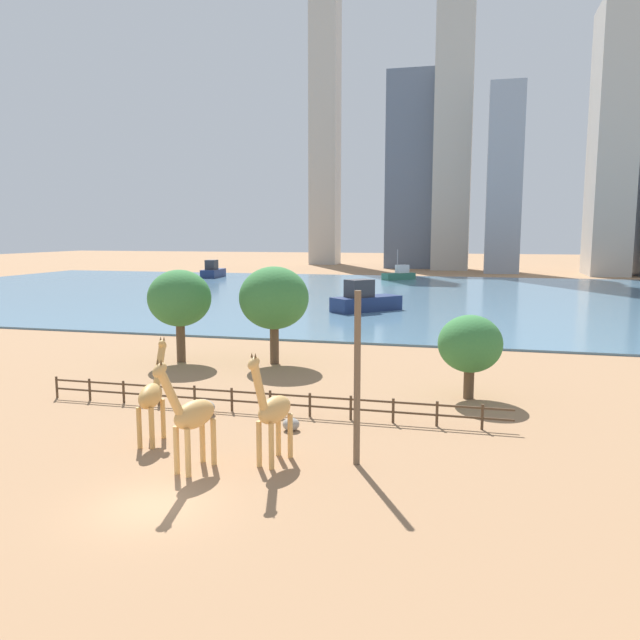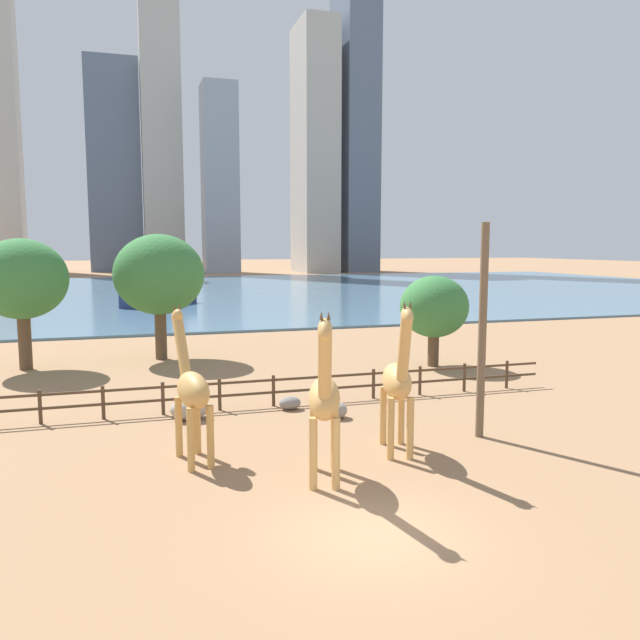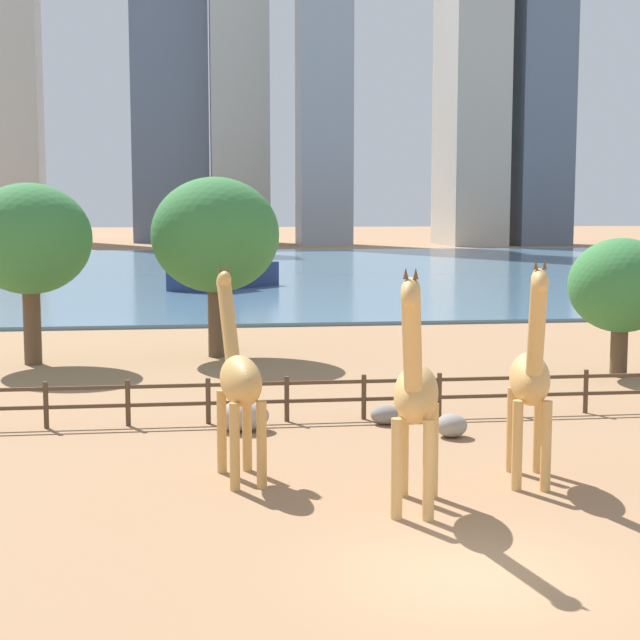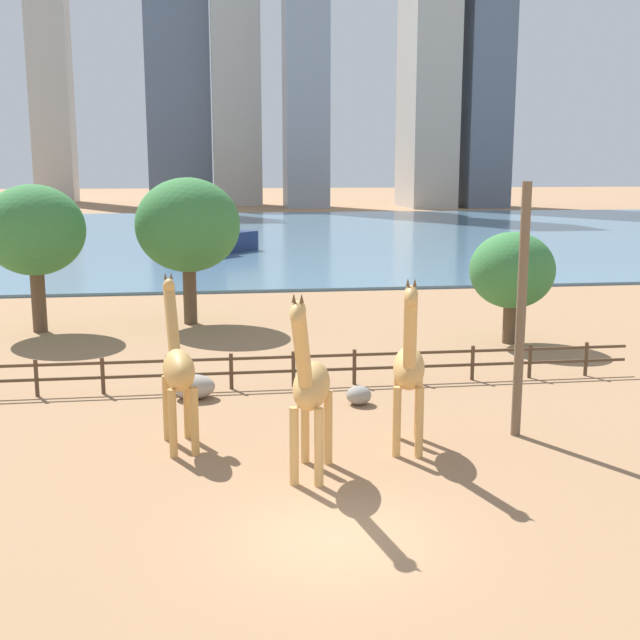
# 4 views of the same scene
# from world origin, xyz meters

# --- Properties ---
(ground_plane) EXTENTS (400.00, 400.00, 0.00)m
(ground_plane) POSITION_xyz_m (0.00, 80.00, 0.00)
(ground_plane) COLOR #9E7551
(harbor_water) EXTENTS (180.00, 86.00, 0.20)m
(harbor_water) POSITION_xyz_m (0.00, 77.00, 0.10)
(harbor_water) COLOR slate
(harbor_water) RESTS_ON ground
(giraffe_tall) EXTENTS (1.37, 3.07, 5.04)m
(giraffe_tall) POSITION_xyz_m (2.84, 5.08, 2.34)
(giraffe_tall) COLOR tan
(giraffe_tall) RESTS_ON ground
(giraffe_companion) EXTENTS (1.17, 3.37, 4.75)m
(giraffe_companion) POSITION_xyz_m (-3.49, 6.31, 2.27)
(giraffe_companion) COLOR tan
(giraffe_companion) RESTS_ON ground
(giraffe_young) EXTENTS (1.58, 3.41, 5.01)m
(giraffe_young) POSITION_xyz_m (-0.11, 3.45, 2.37)
(giraffe_young) COLOR tan
(giraffe_young) RESTS_ON ground
(utility_pole) EXTENTS (0.28, 0.28, 7.41)m
(utility_pole) POSITION_xyz_m (6.31, 5.84, 3.71)
(utility_pole) COLOR brown
(utility_pole) RESTS_ON ground
(boulder_near_fence) EXTENTS (0.84, 0.84, 0.63)m
(boulder_near_fence) POSITION_xyz_m (2.29, 9.52, 0.31)
(boulder_near_fence) COLOR gray
(boulder_near_fence) RESTS_ON ground
(boulder_by_pole) EXTENTS (0.89, 0.72, 0.54)m
(boulder_by_pole) POSITION_xyz_m (0.88, 11.27, 0.27)
(boulder_by_pole) COLOR gray
(boulder_by_pole) RESTS_ON ground
(boulder_small) EXTENTS (1.44, 1.11, 0.83)m
(boulder_small) POSITION_xyz_m (-3.17, 10.97, 0.41)
(boulder_small) COLOR gray
(boulder_small) RESTS_ON ground
(enclosure_fence) EXTENTS (26.12, 0.14, 1.30)m
(enclosure_fence) POSITION_xyz_m (-0.32, 12.00, 0.76)
(enclosure_fence) COLOR #4C3826
(enclosure_fence) RESTS_ON ground
(tree_left_large) EXTENTS (3.76, 3.76, 4.99)m
(tree_left_large) POSITION_xyz_m (10.74, 17.90, 3.27)
(tree_left_large) COLOR brown
(tree_left_large) RESTS_ON ground
(tree_center_broad) EXTENTS (4.75, 4.75, 7.01)m
(tree_center_broad) POSITION_xyz_m (-10.66, 23.43, 4.83)
(tree_center_broad) COLOR brown
(tree_center_broad) RESTS_ON ground
(tree_right_tall) EXTENTS (5.17, 5.17, 7.29)m
(tree_right_tall) POSITION_xyz_m (-3.54, 24.48, 4.93)
(tree_right_tall) COLOR brown
(tree_right_tall) RESTS_ON ground
(boat_ferry) EXTENTS (8.33, 8.73, 3.91)m
(boat_ferry) POSITION_xyz_m (-2.32, 55.86, 1.52)
(boat_ferry) COLOR navy
(boat_ferry) RESTS_ON harbor_water
(boat_tug) EXTENTS (6.70, 6.43, 6.15)m
(boat_tug) POSITION_xyz_m (-4.56, 108.39, 1.23)
(boat_tug) COLOR #337259
(boat_tug) RESTS_ON harbor_water
(skyline_tower_needle) EXTENTS (9.40, 9.91, 96.70)m
(skyline_tower_needle) POSITION_xyz_m (3.64, 149.78, 48.35)
(skyline_tower_needle) COLOR #B7B2A8
(skyline_tower_needle) RESTS_ON ground
(skyline_block_central) EXTENTS (8.49, 15.58, 59.64)m
(skyline_block_central) POSITION_xyz_m (39.36, 137.14, 29.82)
(skyline_block_central) COLOR #B7B2A8
(skyline_block_central) RESTS_ON ground
(skyline_block_left) EXTENTS (8.28, 15.30, 100.05)m
(skyline_block_left) POSITION_xyz_m (49.89, 137.55, 50.02)
(skyline_block_left) COLOR slate
(skyline_block_left) RESTS_ON ground
(skyline_block_right) EXTENTS (8.07, 9.33, 44.42)m
(skyline_block_right) POSITION_xyz_m (16.35, 139.40, 22.21)
(skyline_block_right) COLOR #939EAD
(skyline_block_right) RESTS_ON ground
(skyline_tower_short) EXTENTS (12.77, 10.59, 52.32)m
(skyline_tower_short) POSITION_xyz_m (-7.75, 156.08, 26.16)
(skyline_tower_short) COLOR slate
(skyline_tower_short) RESTS_ON ground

